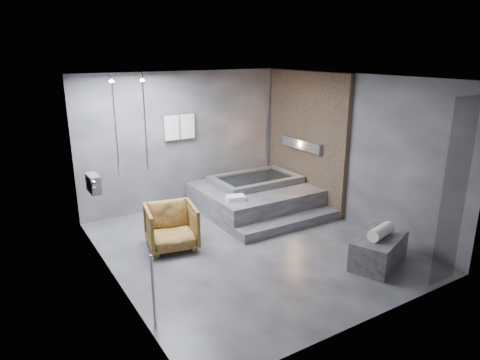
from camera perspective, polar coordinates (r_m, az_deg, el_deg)
room at (r=7.19m, az=3.04°, el=5.18°), size 5.00×5.04×2.82m
tub_deck at (r=8.91m, az=1.96°, el=-2.37°), size 2.20×2.00×0.50m
tub_step at (r=8.07m, az=6.60°, el=-5.79°), size 2.20×0.36×0.18m
concrete_bench at (r=7.01m, az=18.01°, el=-8.91°), size 1.17×0.91×0.47m
driftwood_chair at (r=7.25m, az=-9.13°, el=-6.18°), size 0.94×0.96×0.75m
rolled_towel at (r=6.86m, az=18.29°, el=-6.55°), size 0.55×0.31×0.19m
deck_towel at (r=8.00m, az=-0.57°, el=-2.41°), size 0.39×0.33×0.09m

